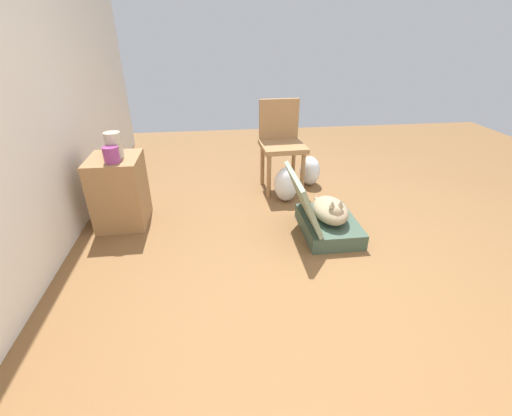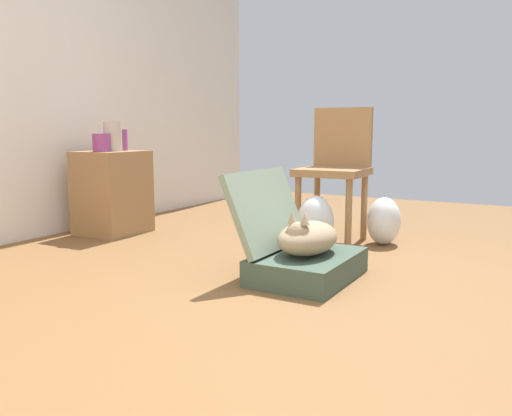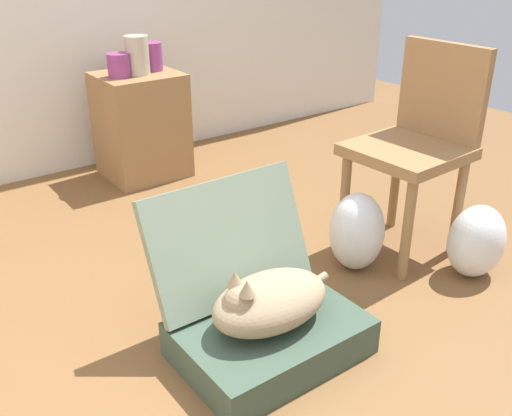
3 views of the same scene
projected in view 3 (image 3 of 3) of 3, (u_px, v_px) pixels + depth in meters
The scene contains 11 objects.
ground_plane at pixel (184, 407), 1.84m from camera, with size 7.68×7.68×0.00m, color brown.
suitcase_base at pixel (270, 338), 2.05m from camera, with size 0.63×0.45×0.14m, color #384C3D.
suitcase_lid at pixel (229, 240), 2.11m from camera, with size 0.63×0.45×0.04m, color gray.
cat at pixel (268, 301), 1.98m from camera, with size 0.52×0.28×0.23m.
plastic_bag_white at pixel (357, 231), 2.54m from camera, with size 0.24×0.24×0.36m, color silver.
plastic_bag_clear at pixel (476, 241), 2.49m from camera, with size 0.27×0.22×0.33m, color silver.
side_table at pixel (141, 126), 3.48m from camera, with size 0.46×0.42×0.62m, color olive.
vase_tall at pixel (119, 65), 3.23m from camera, with size 0.13×0.13×0.13m, color #8C387A.
vase_short at pixel (152, 57), 3.38m from camera, with size 0.12×0.12×0.16m, color #8C387A.
vase_round at pixel (137, 55), 3.27m from camera, with size 0.13×0.13×0.21m, color #B7AD99.
chair at pixel (418, 140), 2.57m from camera, with size 0.47×0.47×0.94m.
Camera 3 is at (-0.64, -1.25, 1.36)m, focal length 40.80 mm.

